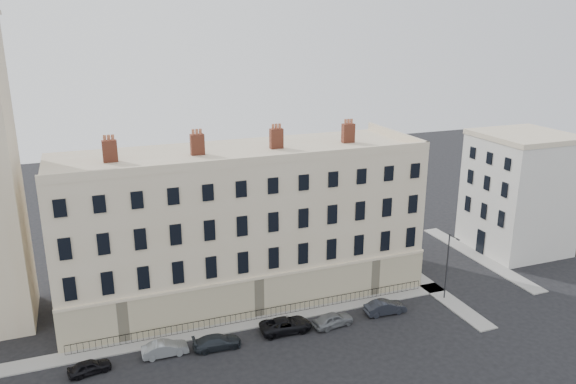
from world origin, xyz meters
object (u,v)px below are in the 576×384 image
car_e (333,319)px  car_a (90,367)px  streetlamp (448,264)px  car_b (165,349)px  car_c (217,342)px  car_d (286,325)px  car_f (385,307)px

car_e → car_a: bearing=81.2°
streetlamp → car_a: bearing=-177.4°
car_a → car_e: bearing=-100.3°
car_b → car_c: 4.43m
car_a → car_c: size_ratio=0.80×
car_d → car_e: 4.49m
car_b → streetlamp: size_ratio=0.55×
car_b → car_e: bearing=-92.3°
car_a → car_e: (21.50, -0.30, 0.10)m
car_b → car_c: size_ratio=0.92×
car_b → car_c: bearing=-96.1°
car_f → streetlamp: 7.96m
car_b → car_e: (15.39, -0.71, 0.03)m
car_f → streetlamp: bearing=-83.8°
car_c → car_b: bearing=85.1°
car_e → car_f: (5.73, 0.32, 0.00)m
car_d → car_b: bearing=92.0°
car_d → car_c: bearing=96.2°
car_b → car_f: car_f is taller
car_a → car_f: bearing=-99.4°
car_b → car_c: car_b is taller
car_f → streetlamp: size_ratio=0.57×
car_a → car_c: (10.51, -0.09, 0.03)m
car_d → car_f: car_f is taller
car_a → car_e: size_ratio=0.86×
car_c → car_d: 6.56m
car_b → car_f: 21.13m
car_c → car_e: size_ratio=1.07×
car_e → streetlamp: streetlamp is taller
car_c → car_f: size_ratio=1.03×
car_a → car_c: 10.51m
car_a → car_b: (6.10, 0.41, 0.06)m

